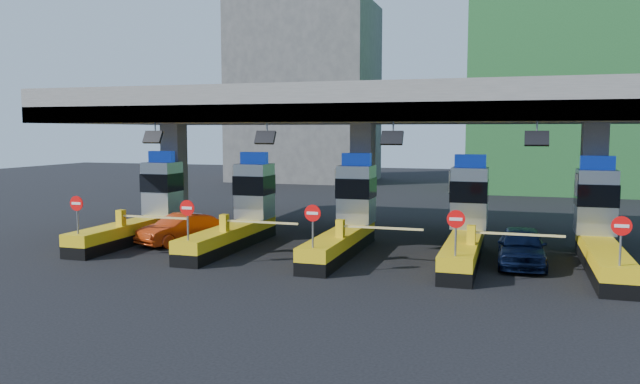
% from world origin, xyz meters
% --- Properties ---
extents(ground, '(120.00, 120.00, 0.00)m').
position_xyz_m(ground, '(0.00, 0.00, 0.00)').
color(ground, black).
rests_on(ground, ground).
extents(toll_canopy, '(28.00, 12.09, 7.00)m').
position_xyz_m(toll_canopy, '(0.00, 2.87, 6.13)').
color(toll_canopy, slate).
rests_on(toll_canopy, ground).
extents(toll_lane_far_left, '(4.43, 8.00, 4.16)m').
position_xyz_m(toll_lane_far_left, '(-10.00, 0.28, 1.40)').
color(toll_lane_far_left, black).
rests_on(toll_lane_far_left, ground).
extents(toll_lane_left, '(4.43, 8.00, 4.16)m').
position_xyz_m(toll_lane_left, '(-5.00, 0.28, 1.40)').
color(toll_lane_left, black).
rests_on(toll_lane_left, ground).
extents(toll_lane_center, '(4.43, 8.00, 4.16)m').
position_xyz_m(toll_lane_center, '(0.00, 0.28, 1.40)').
color(toll_lane_center, black).
rests_on(toll_lane_center, ground).
extents(toll_lane_right, '(4.43, 8.00, 4.16)m').
position_xyz_m(toll_lane_right, '(5.00, 0.28, 1.40)').
color(toll_lane_right, black).
rests_on(toll_lane_right, ground).
extents(toll_lane_far_right, '(4.43, 8.00, 4.16)m').
position_xyz_m(toll_lane_far_right, '(10.00, 0.28, 1.40)').
color(toll_lane_far_right, black).
rests_on(toll_lane_far_right, ground).
extents(bg_building_scaffold, '(18.00, 12.00, 28.00)m').
position_xyz_m(bg_building_scaffold, '(12.00, 32.00, 14.00)').
color(bg_building_scaffold, '#1E5926').
rests_on(bg_building_scaffold, ground).
extents(bg_building_concrete, '(14.00, 10.00, 18.00)m').
position_xyz_m(bg_building_concrete, '(-14.00, 36.00, 9.00)').
color(bg_building_concrete, '#4C4C49').
rests_on(bg_building_concrete, ground).
extents(van, '(1.84, 4.40, 1.49)m').
position_xyz_m(van, '(7.16, -0.71, 0.74)').
color(van, black).
rests_on(van, ground).
extents(red_car, '(2.92, 4.36, 1.36)m').
position_xyz_m(red_car, '(-7.74, -0.41, 0.68)').
color(red_car, '#AA2F0D').
rests_on(red_car, ground).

